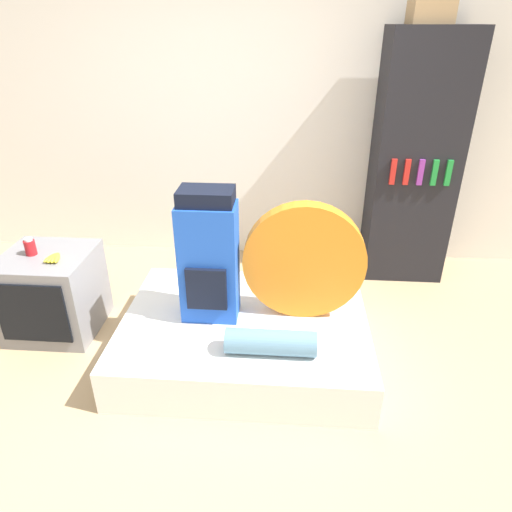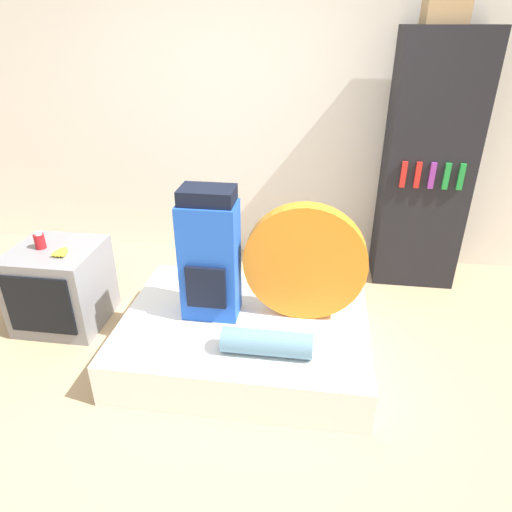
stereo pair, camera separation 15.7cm
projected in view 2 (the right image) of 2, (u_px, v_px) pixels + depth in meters
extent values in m
plane|color=tan|center=(205.00, 406.00, 2.65)|extent=(16.00, 16.00, 0.00)
cube|color=white|center=(256.00, 113.00, 3.88)|extent=(8.00, 0.05, 2.60)
cube|color=white|center=(245.00, 335.00, 3.01)|extent=(1.57, 1.21, 0.29)
cube|color=blue|center=(210.00, 261.00, 2.83)|extent=(0.35, 0.23, 0.76)
cube|color=black|center=(207.00, 195.00, 2.64)|extent=(0.32, 0.22, 0.09)
cube|color=black|center=(206.00, 288.00, 2.76)|extent=(0.25, 0.03, 0.27)
cylinder|color=orange|center=(305.00, 263.00, 2.81)|extent=(0.76, 0.11, 0.76)
cylinder|color=#5B849E|center=(267.00, 343.00, 2.59)|extent=(0.52, 0.15, 0.15)
cube|color=gray|center=(61.00, 286.00, 3.28)|extent=(0.59, 0.56, 0.59)
cube|color=black|center=(39.00, 306.00, 3.02)|extent=(0.47, 0.02, 0.43)
cylinder|color=#B2191E|center=(40.00, 241.00, 3.13)|extent=(0.07, 0.07, 0.10)
cylinder|color=white|center=(38.00, 233.00, 3.11)|extent=(0.05, 0.05, 0.02)
ellipsoid|color=yellow|center=(59.00, 252.00, 3.07)|extent=(0.07, 0.14, 0.04)
ellipsoid|color=yellow|center=(61.00, 252.00, 3.06)|extent=(0.05, 0.14, 0.04)
ellipsoid|color=yellow|center=(63.00, 252.00, 3.06)|extent=(0.05, 0.14, 0.04)
ellipsoid|color=yellow|center=(64.00, 252.00, 3.06)|extent=(0.07, 0.14, 0.04)
cube|color=black|center=(427.00, 165.00, 3.58)|extent=(0.65, 0.42, 1.97)
cube|color=red|center=(403.00, 174.00, 3.42)|extent=(0.04, 0.02, 0.20)
cube|color=red|center=(418.00, 175.00, 3.41)|extent=(0.04, 0.02, 0.20)
cube|color=purple|center=(432.00, 176.00, 3.39)|extent=(0.04, 0.02, 0.20)
cube|color=#1E8E38|center=(447.00, 176.00, 3.38)|extent=(0.04, 0.02, 0.20)
cube|color=#1E8E38|center=(461.00, 177.00, 3.37)|extent=(0.04, 0.02, 0.20)
cube|color=tan|center=(445.00, 12.00, 3.10)|extent=(0.28, 0.28, 0.15)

